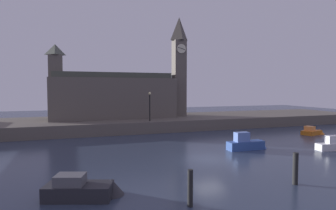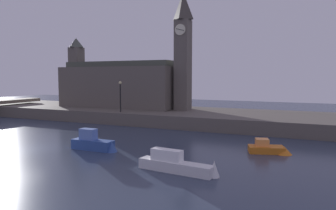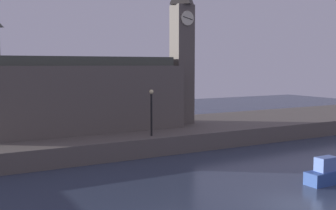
# 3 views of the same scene
# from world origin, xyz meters

# --- Properties ---
(ground_plane) EXTENTS (120.00, 120.00, 0.00)m
(ground_plane) POSITION_xyz_m (0.00, 0.00, 0.00)
(ground_plane) COLOR #2D384C
(far_embankment) EXTENTS (70.00, 12.00, 1.50)m
(far_embankment) POSITION_xyz_m (0.00, 20.00, 0.75)
(far_embankment) COLOR #5B544C
(far_embankment) RESTS_ON ground
(clock_tower) EXTENTS (2.03, 2.08, 15.25)m
(clock_tower) POSITION_xyz_m (5.34, 20.68, 9.41)
(clock_tower) COLOR #5B544C
(clock_tower) RESTS_ON far_embankment
(parliament_hall) EXTENTS (17.55, 6.12, 10.31)m
(parliament_hall) POSITION_xyz_m (-5.11, 21.11, 4.73)
(parliament_hall) COLOR #5B544C
(parliament_hall) RESTS_ON far_embankment
(streetlamp) EXTENTS (0.36, 0.36, 3.83)m
(streetlamp) POSITION_xyz_m (-0.86, 15.29, 3.90)
(streetlamp) COLOR black
(streetlamp) RESTS_ON far_embankment
(boat_patrol_orange) EXTENTS (3.61, 2.14, 1.13)m
(boat_patrol_orange) POSITION_xyz_m (18.30, 6.99, 0.35)
(boat_patrol_orange) COLOR orange
(boat_patrol_orange) RESTS_ON ground
(boat_ferry_white) EXTENTS (5.46, 1.44, 1.64)m
(boat_ferry_white) POSITION_xyz_m (13.89, -0.70, 0.47)
(boat_ferry_white) COLOR silver
(boat_ferry_white) RESTS_ON ground
(boat_tour_blue) EXTENTS (4.08, 1.09, 1.69)m
(boat_tour_blue) POSITION_xyz_m (5.22, 2.18, 0.57)
(boat_tour_blue) COLOR #2D4C93
(boat_tour_blue) RESTS_ON ground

